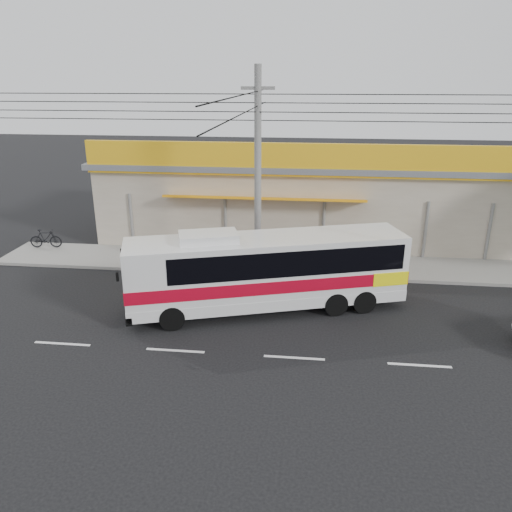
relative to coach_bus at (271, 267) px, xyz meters
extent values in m
plane|color=black|center=(1.08, -1.08, -1.76)|extent=(120.00, 120.00, 0.00)
cube|color=gray|center=(1.08, 4.92, -1.69)|extent=(30.00, 3.20, 0.15)
cube|color=#A69A86|center=(1.08, 10.52, 0.34)|extent=(22.00, 8.00, 4.20)
cube|color=#53555A|center=(1.08, 10.52, 2.59)|extent=(22.60, 8.60, 0.30)
cube|color=yellow|center=(1.08, 6.40, 3.14)|extent=(22.00, 0.24, 1.60)
cube|color=#AA2909|center=(-0.92, 6.37, 3.14)|extent=(9.00, 0.10, 1.20)
cube|color=#157718|center=(7.58, 6.37, 3.14)|extent=(2.40, 0.10, 1.10)
cube|color=navy|center=(10.28, 6.37, 3.14)|extent=(2.20, 0.10, 1.10)
cube|color=#AA2909|center=(-7.92, 6.37, 3.14)|extent=(3.00, 0.10, 1.10)
cube|color=orange|center=(-0.92, 6.22, 1.24)|extent=(10.00, 1.20, 0.37)
cube|color=silver|center=(-0.16, -0.05, -0.08)|extent=(10.83, 5.32, 2.58)
cube|color=#B0071D|center=(-0.16, -0.05, -0.39)|extent=(10.88, 5.38, 0.49)
cube|color=yellow|center=(4.24, 1.34, -0.39)|extent=(2.04, 2.60, 0.53)
cube|color=black|center=(0.43, 0.14, 0.50)|extent=(9.15, 4.83, 0.98)
cube|color=black|center=(-5.18, -1.63, 0.32)|extent=(0.72, 1.91, 1.33)
cube|color=silver|center=(-2.28, -0.72, 1.37)|extent=(2.41, 1.83, 0.32)
cylinder|color=black|center=(-3.42, -2.13, -1.30)|extent=(0.97, 0.55, 0.92)
cylinder|color=black|center=(-4.02, -0.22, -1.30)|extent=(0.97, 0.55, 0.92)
cylinder|color=black|center=(3.61, 0.09, -1.30)|extent=(0.97, 0.55, 0.92)
cylinder|color=black|center=(3.01, 2.00, -1.30)|extent=(0.97, 0.55, 0.92)
imported|color=maroon|center=(-4.73, 3.62, -1.08)|extent=(2.15, 1.26, 1.07)
imported|color=black|center=(-12.42, 5.72, -1.11)|extent=(1.72, 0.68, 1.00)
cylinder|color=#5D5D5B|center=(-0.88, 3.12, 2.82)|extent=(0.30, 0.30, 9.17)
cube|color=#5D5D5B|center=(-0.88, 3.12, 6.49)|extent=(1.38, 0.14, 0.14)
camera|label=1|loc=(1.45, -17.87, 6.93)|focal=35.00mm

